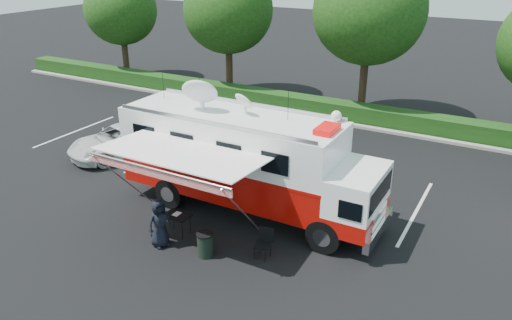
{
  "coord_description": "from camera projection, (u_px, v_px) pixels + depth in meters",
  "views": [
    {
      "loc": [
        8.27,
        -14.26,
        9.23
      ],
      "look_at": [
        0.0,
        0.5,
        1.9
      ],
      "focal_mm": 35.0,
      "sensor_mm": 36.0,
      "label": 1
    }
  ],
  "objects": [
    {
      "name": "back_border",
      "position": [
        388.0,
        30.0,
        26.62
      ],
      "size": [
        60.0,
        6.14,
        8.87
      ],
      "color": "#9E998E",
      "rests_on": "ground_plane"
    },
    {
      "name": "awning",
      "position": [
        178.0,
        157.0,
        15.76
      ],
      "size": [
        5.37,
        2.77,
        3.24
      ],
      "color": "white",
      "rests_on": "ground_plane"
    },
    {
      "name": "trash_bin",
      "position": [
        205.0,
        245.0,
        15.93
      ],
      "size": [
        0.54,
        0.54,
        0.82
      ],
      "color": "black",
      "rests_on": "ground_plane"
    },
    {
      "name": "command_truck",
      "position": [
        247.0,
        161.0,
        18.02
      ],
      "size": [
        9.84,
        2.71,
        4.73
      ],
      "color": "black",
      "rests_on": "ground_plane"
    },
    {
      "name": "person",
      "position": [
        162.0,
        245.0,
        16.64
      ],
      "size": [
        0.83,
        0.98,
        1.71
      ],
      "primitive_type": "imported",
      "rotation": [
        0.0,
        0.0,
        1.16
      ],
      "color": "black",
      "rests_on": "ground_plane"
    },
    {
      "name": "folding_chair",
      "position": [
        264.0,
        240.0,
        15.83
      ],
      "size": [
        0.6,
        0.63,
        1.01
      ],
      "color": "black",
      "rests_on": "ground_plane"
    },
    {
      "name": "ground_plane",
      "position": [
        250.0,
        211.0,
        18.79
      ],
      "size": [
        120.0,
        120.0,
        0.0
      ],
      "primitive_type": "plane",
      "color": "black",
      "rests_on": "ground"
    },
    {
      "name": "white_suv",
      "position": [
        122.0,
        153.0,
        23.94
      ],
      "size": [
        3.66,
        5.44,
        1.38
      ],
      "primitive_type": "imported",
      "rotation": [
        0.0,
        0.0,
        -0.3
      ],
      "color": "silver",
      "rests_on": "ground_plane"
    },
    {
      "name": "folding_table",
      "position": [
        177.0,
        216.0,
        17.01
      ],
      "size": [
        0.89,
        0.63,
        0.76
      ],
      "color": "black",
      "rests_on": "ground_plane"
    },
    {
      "name": "stall_lines",
      "position": [
        274.0,
        178.0,
        21.41
      ],
      "size": [
        24.12,
        5.5,
        0.01
      ],
      "color": "silver",
      "rests_on": "ground_plane"
    }
  ]
}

